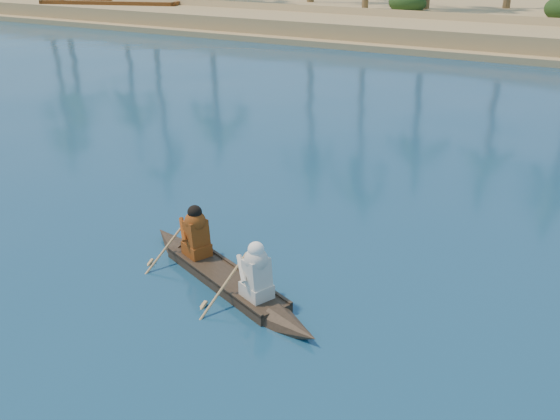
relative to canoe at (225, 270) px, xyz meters
The scene contains 2 objects.
canoe is the anchor object (origin of this frame).
barge_left 43.62m from the canoe, 134.70° to the left, with size 11.71×7.03×1.85m.
Camera 1 is at (-0.68, -12.53, 5.98)m, focal length 40.00 mm.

